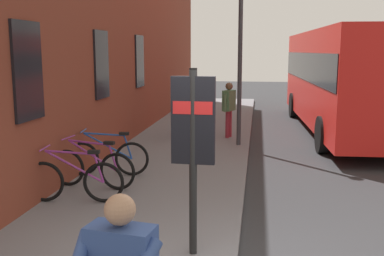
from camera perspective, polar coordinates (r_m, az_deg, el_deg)
ground at (r=11.25m, az=12.13°, el=-4.54°), size 60.00×60.00×0.00m
sidewalk_pavement at (r=13.31m, az=-0.32°, el=-1.85°), size 24.00×3.50×0.12m
station_facade at (r=14.50m, az=-8.01°, el=14.39°), size 22.00×0.65×7.87m
bicycle_under_window at (r=8.15m, az=-14.62°, el=-6.40°), size 0.48×1.77×0.97m
bicycle_leaning_wall at (r=8.90m, az=-12.42°, el=-4.94°), size 0.48×1.76×0.97m
bicycle_by_door at (r=9.71m, az=-10.60°, el=-3.66°), size 0.48×1.76×0.97m
transit_info_sign at (r=5.64m, az=0.14°, el=-0.59°), size 0.11×0.55×2.40m
city_bus at (r=16.00m, az=18.47°, el=6.32°), size 10.60×2.97×3.35m
pedestrian_near_bus at (r=13.74m, az=-1.86°, el=3.18°), size 0.64×0.35×1.71m
pedestrian_crossing_street at (r=13.72m, az=4.66°, el=3.02°), size 0.60×0.40×1.67m
street_lamp at (r=12.54m, az=6.12°, el=12.25°), size 0.28×0.28×5.38m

